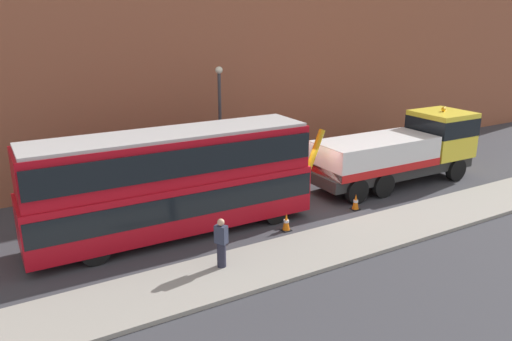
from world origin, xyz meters
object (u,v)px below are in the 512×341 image
(recovery_tow_truck, at_px, (402,150))
(traffic_cone_near_bus, at_px, (286,222))
(pedestrian_onlooker, at_px, (221,243))
(double_decker_bus, at_px, (173,179))
(street_lamp, at_px, (220,115))
(traffic_cone_midway, at_px, (356,202))

(recovery_tow_truck, xyz_separation_m, traffic_cone_near_bus, (-8.23, -1.96, -1.42))
(traffic_cone_near_bus, bearing_deg, pedestrian_onlooker, -156.27)
(double_decker_bus, xyz_separation_m, street_lamp, (4.39, 4.79, 1.24))
(pedestrian_onlooker, distance_m, traffic_cone_midway, 7.79)
(recovery_tow_truck, xyz_separation_m, traffic_cone_midway, (-4.36, -1.65, -1.42))
(double_decker_bus, bearing_deg, traffic_cone_near_bus, -26.09)
(double_decker_bus, relative_size, traffic_cone_near_bus, 15.39)
(double_decker_bus, relative_size, traffic_cone_midway, 15.39)
(recovery_tow_truck, relative_size, pedestrian_onlooker, 5.94)
(traffic_cone_midway, distance_m, street_lamp, 7.90)
(pedestrian_onlooker, height_order, traffic_cone_near_bus, pedestrian_onlooker)
(street_lamp, bearing_deg, traffic_cone_midway, -62.58)
(pedestrian_onlooker, bearing_deg, street_lamp, 33.02)
(traffic_cone_midway, relative_size, street_lamp, 0.12)
(traffic_cone_midway, bearing_deg, street_lamp, 117.42)
(recovery_tow_truck, bearing_deg, double_decker_bus, -179.13)
(double_decker_bus, height_order, traffic_cone_midway, double_decker_bus)
(pedestrian_onlooker, bearing_deg, traffic_cone_near_bus, -6.68)
(recovery_tow_truck, height_order, street_lamp, street_lamp)
(street_lamp, bearing_deg, traffic_cone_near_bus, -94.45)
(traffic_cone_midway, height_order, street_lamp, street_lamp)
(pedestrian_onlooker, bearing_deg, recovery_tow_truck, -13.69)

